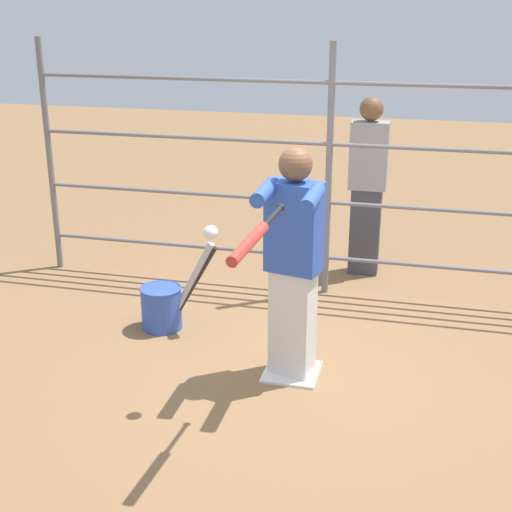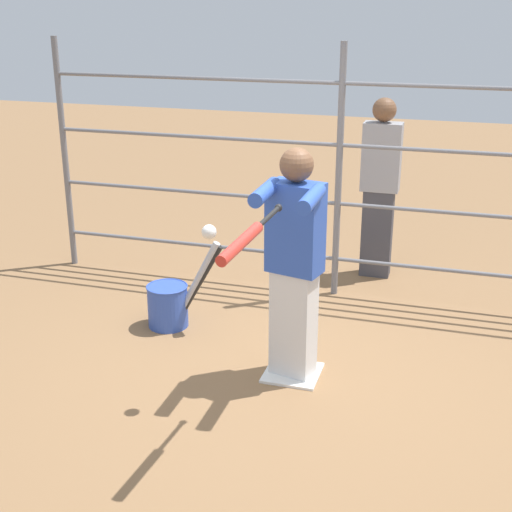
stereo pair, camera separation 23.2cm
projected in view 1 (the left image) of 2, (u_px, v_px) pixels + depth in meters
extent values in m
plane|color=olive|center=(291.00, 373.00, 5.30)|extent=(24.00, 24.00, 0.00)
cube|color=white|center=(291.00, 372.00, 5.29)|extent=(0.40, 0.40, 0.02)
cylinder|color=slate|center=(329.00, 174.00, 6.36)|extent=(0.06, 0.06, 2.29)
cylinder|color=slate|center=(50.00, 158.00, 6.99)|extent=(0.06, 0.06, 2.29)
cylinder|color=slate|center=(326.00, 257.00, 6.64)|extent=(5.52, 0.04, 0.04)
cylinder|color=slate|center=(328.00, 202.00, 6.45)|extent=(5.52, 0.04, 0.04)
cylinder|color=slate|center=(330.00, 144.00, 6.27)|extent=(5.52, 0.04, 0.04)
cylinder|color=slate|center=(332.00, 83.00, 6.09)|extent=(5.52, 0.04, 0.04)
cube|color=silver|center=(292.00, 323.00, 5.16)|extent=(0.34, 0.26, 0.82)
cube|color=#2D51B7|center=(294.00, 227.00, 4.91)|extent=(0.41, 0.29, 0.64)
sphere|color=brown|center=(296.00, 164.00, 4.75)|extent=(0.23, 0.23, 0.23)
cylinder|color=#2D51B7|center=(312.00, 198.00, 4.53)|extent=(0.10, 0.45, 0.10)
cylinder|color=#2D51B7|center=(265.00, 192.00, 4.67)|extent=(0.10, 0.45, 0.10)
sphere|color=black|center=(281.00, 207.00, 4.40)|extent=(0.05, 0.05, 0.05)
cylinder|color=black|center=(272.00, 217.00, 4.25)|extent=(0.06, 0.34, 0.06)
cylinder|color=red|center=(248.00, 244.00, 3.89)|extent=(0.11, 0.51, 0.10)
sphere|color=white|center=(211.00, 233.00, 4.53)|extent=(0.10, 0.10, 0.10)
cylinder|color=#3351B2|center=(162.00, 308.00, 5.97)|extent=(0.34, 0.34, 0.36)
torus|color=#3351B2|center=(161.00, 288.00, 5.90)|extent=(0.35, 0.35, 0.01)
cylinder|color=#B2B2B7|center=(190.00, 285.00, 5.85)|extent=(0.43, 0.09, 0.76)
cylinder|color=black|center=(192.00, 286.00, 5.86)|extent=(0.45, 0.10, 0.73)
cube|color=#3F3F47|center=(365.00, 231.00, 7.08)|extent=(0.29, 0.18, 0.87)
cube|color=#99999E|center=(369.00, 156.00, 6.82)|extent=(0.36, 0.20, 0.65)
sphere|color=brown|center=(372.00, 109.00, 6.67)|extent=(0.23, 0.23, 0.23)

